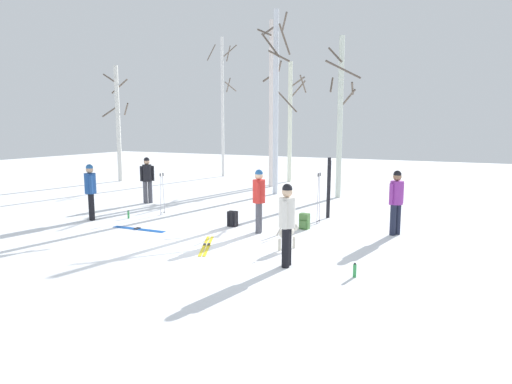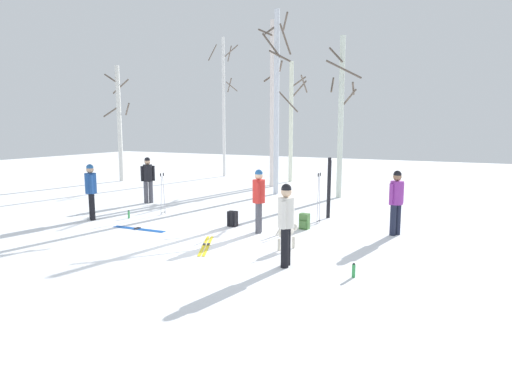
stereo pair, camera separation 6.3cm
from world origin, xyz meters
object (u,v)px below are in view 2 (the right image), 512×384
(water_bottle_0, at_px, (129,214))
(water_bottle_1, at_px, (354,271))
(birch_tree_0, at_px, (119,122))
(ski_poles_1, at_px, (162,192))
(ski_poles_0, at_px, (319,197))
(person_3, at_px, (91,188))
(person_0, at_px, (259,197))
(birch_tree_1, at_px, (224,104))
(person_1, at_px, (396,198))
(ski_pair_planted_0, at_px, (329,188))
(backpack_0, at_px, (304,221))
(birch_tree_2, at_px, (272,104))
(ski_pair_lying_1, at_px, (206,245))
(birch_tree_4, at_px, (277,99))
(dog, at_px, (287,233))
(backpack_1, at_px, (233,219))
(person_4, at_px, (286,220))
(birch_tree_3, at_px, (292,119))
(birch_tree_5, at_px, (341,115))
(person_2, at_px, (148,177))
(ski_pair_lying_0, at_px, (139,229))

(water_bottle_0, bearing_deg, water_bottle_1, -16.29)
(birch_tree_0, bearing_deg, ski_poles_1, -38.93)
(ski_poles_0, bearing_deg, person_3, -157.52)
(person_0, distance_m, ski_poles_0, 2.10)
(person_0, xyz_separation_m, birch_tree_1, (-7.85, 11.29, 3.07))
(person_1, distance_m, ski_pair_planted_0, 2.61)
(backpack_0, xyz_separation_m, birch_tree_2, (-4.53, 7.59, 3.67))
(ski_pair_lying_1, distance_m, ski_poles_0, 4.02)
(birch_tree_1, bearing_deg, birch_tree_0, -130.33)
(ski_pair_planted_0, xyz_separation_m, water_bottle_1, (2.16, -5.14, -0.81))
(water_bottle_1, bearing_deg, ski_poles_1, 155.76)
(person_1, height_order, birch_tree_4, birch_tree_4)
(ski_pair_planted_0, relative_size, water_bottle_0, 7.37)
(water_bottle_1, xyz_separation_m, birch_tree_4, (-5.68, 8.93, 3.81))
(person_1, bearing_deg, ski_pair_planted_0, 149.72)
(dog, xyz_separation_m, backpack_1, (-2.34, 1.51, -0.17))
(person_0, xyz_separation_m, person_4, (1.81, -2.38, 0.00))
(ski_pair_lying_1, xyz_separation_m, ski_poles_0, (1.59, 3.61, 0.79))
(birch_tree_1, relative_size, birch_tree_2, 1.01)
(ski_poles_1, relative_size, birch_tree_1, 0.18)
(person_1, xyz_separation_m, person_4, (-1.53, -3.77, 0.00))
(birch_tree_2, bearing_deg, backpack_1, -72.61)
(ski_pair_lying_1, bearing_deg, dog, 18.86)
(ski_pair_planted_0, xyz_separation_m, birch_tree_3, (-4.60, 8.03, 2.23))
(person_4, bearing_deg, backpack_1, 136.10)
(person_1, height_order, person_4, same)
(person_1, distance_m, person_3, 8.94)
(dog, distance_m, backpack_0, 2.16)
(water_bottle_0, distance_m, birch_tree_1, 12.60)
(ski_poles_1, xyz_separation_m, birch_tree_5, (4.08, 6.02, 2.56))
(person_1, bearing_deg, birch_tree_1, 138.50)
(backpack_1, relative_size, birch_tree_0, 0.07)
(ski_pair_planted_0, distance_m, birch_tree_3, 9.52)
(person_2, height_order, backpack_0, person_2)
(person_0, bearing_deg, dog, -41.37)
(dog, bearing_deg, ski_pair_lying_1, -161.14)
(water_bottle_0, bearing_deg, backpack_0, 11.71)
(birch_tree_4, bearing_deg, water_bottle_1, -57.53)
(backpack_1, bearing_deg, birch_tree_1, 122.00)
(birch_tree_4, bearing_deg, person_0, -69.44)
(water_bottle_1, bearing_deg, birch_tree_3, 117.18)
(person_0, height_order, water_bottle_0, person_0)
(ski_pair_lying_0, height_order, water_bottle_1, water_bottle_1)
(person_2, height_order, ski_pair_lying_1, person_2)
(person_1, xyz_separation_m, ski_pair_lying_0, (-6.50, -2.59, -0.97))
(person_0, distance_m, birch_tree_0, 13.63)
(person_4, xyz_separation_m, ski_poles_0, (-0.74, 4.18, -0.18))
(person_1, xyz_separation_m, water_bottle_0, (-7.80, -1.57, -0.86))
(person_0, height_order, person_1, same)
(person_4, distance_m, birch_tree_2, 12.51)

